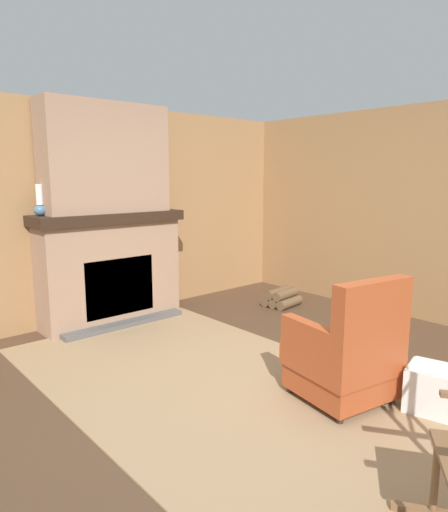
# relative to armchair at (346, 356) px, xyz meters

# --- Properties ---
(ground_plane) EXTENTS (14.00, 14.00, 0.00)m
(ground_plane) POSITION_rel_armchair_xyz_m (-0.38, -0.36, -0.35)
(ground_plane) COLOR #4C3523
(wood_panel_wall_left) EXTENTS (0.06, 5.95, 2.41)m
(wood_panel_wall_left) POSITION_rel_armchair_xyz_m (-3.08, -0.36, 0.85)
(wood_panel_wall_left) COLOR #9E7247
(wood_panel_wall_left) RESTS_ON ground
(wood_panel_wall_back) EXTENTS (5.95, 0.09, 2.41)m
(wood_panel_wall_back) POSITION_rel_armchair_xyz_m (-0.36, 2.34, 0.86)
(wood_panel_wall_back) COLOR #9E7247
(wood_panel_wall_back) RESTS_ON ground
(fireplace_hearth) EXTENTS (0.64, 1.66, 1.23)m
(fireplace_hearth) POSITION_rel_armchair_xyz_m (-2.83, -0.36, 0.26)
(fireplace_hearth) COLOR #9E7A60
(fireplace_hearth) RESTS_ON ground
(chimney_breast) EXTENTS (0.38, 1.37, 1.16)m
(chimney_breast) POSITION_rel_armchair_xyz_m (-2.84, -0.36, 1.46)
(chimney_breast) COLOR #9E7A60
(chimney_breast) RESTS_ON fireplace_hearth
(area_rug) EXTENTS (4.19, 2.12, 0.01)m
(area_rug) POSITION_rel_armchair_xyz_m (-0.62, -0.55, -0.35)
(area_rug) COLOR #997A56
(area_rug) RESTS_ON ground
(armchair) EXTENTS (0.74, 0.74, 0.95)m
(armchair) POSITION_rel_armchair_xyz_m (0.00, 0.00, 0.00)
(armchair) COLOR #A84723
(armchair) RESTS_ON ground
(firewood_stack) EXTENTS (0.40, 0.46, 0.22)m
(firewood_stack) POSITION_rel_armchair_xyz_m (-1.97, 1.55, -0.25)
(firewood_stack) COLOR brown
(firewood_stack) RESTS_ON ground
(laundry_basket) EXTENTS (0.53, 0.42, 0.32)m
(laundry_basket) POSITION_rel_armchair_xyz_m (0.55, 0.36, -0.19)
(laundry_basket) COLOR white
(laundry_basket) RESTS_ON ground
(oil_lamp_vase) EXTENTS (0.13, 0.13, 0.32)m
(oil_lamp_vase) POSITION_rel_armchair_xyz_m (-2.88, -1.07, 0.99)
(oil_lamp_vase) COLOR #47708E
(oil_lamp_vase) RESTS_ON fireplace_hearth
(storage_case) EXTENTS (0.16, 0.20, 0.15)m
(storage_case) POSITION_rel_armchair_xyz_m (-2.88, -0.01, 0.96)
(storage_case) COLOR black
(storage_case) RESTS_ON fireplace_hearth
(decorative_plate_on_mantel) EXTENTS (0.06, 0.23, 0.22)m
(decorative_plate_on_mantel) POSITION_rel_armchair_xyz_m (-2.90, -0.35, 0.99)
(decorative_plate_on_mantel) COLOR gold
(decorative_plate_on_mantel) RESTS_ON fireplace_hearth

